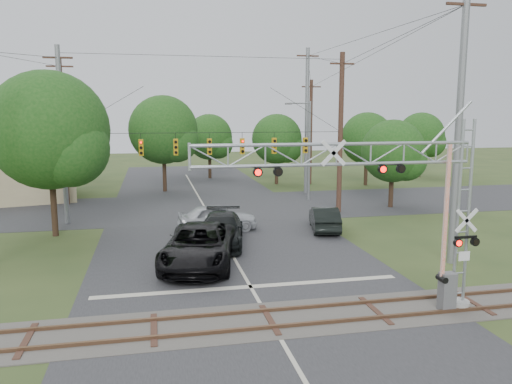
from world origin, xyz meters
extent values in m
plane|color=#2F421E|center=(0.00, 0.00, 0.00)|extent=(160.00, 160.00, 0.00)
cube|color=#2B2B2E|center=(0.00, 10.00, 0.01)|extent=(14.00, 90.00, 0.02)
cube|color=#2B2B2E|center=(0.00, 24.00, 0.01)|extent=(90.00, 12.00, 0.02)
cube|color=#4A4640|center=(0.00, 2.00, 0.02)|extent=(90.00, 3.20, 0.05)
cube|color=brown|center=(0.00, 1.28, 0.09)|extent=(90.00, 0.12, 0.14)
cube|color=brown|center=(0.00, 2.72, 0.09)|extent=(90.00, 0.12, 0.14)
cylinder|color=#969690|center=(7.16, 1.70, 0.15)|extent=(0.88, 0.88, 0.29)
cube|color=silver|center=(7.11, 1.41, 2.10)|extent=(0.44, 0.03, 0.34)
cube|color=slate|center=(6.57, 1.50, 0.73)|extent=(0.54, 0.44, 1.47)
cube|color=#EF3D0E|center=(6.33, 1.50, 3.71)|extent=(0.14, 0.09, 4.89)
cylinder|color=gray|center=(-9.50, 20.00, 5.75)|extent=(0.32, 0.32, 11.50)
cylinder|color=#3C241B|center=(9.50, 20.00, 5.75)|extent=(0.36, 0.36, 11.50)
cylinder|color=black|center=(0.00, 20.00, 5.92)|extent=(19.00, 0.03, 0.03)
cube|color=#CC930E|center=(-6.86, 20.00, 4.97)|extent=(0.30, 0.30, 1.10)
cube|color=#CC930E|center=(-4.57, 20.00, 4.97)|extent=(0.30, 0.30, 1.10)
cube|color=#CC930E|center=(-2.29, 20.00, 4.97)|extent=(0.30, 0.30, 1.10)
cube|color=#CC930E|center=(0.00, 20.00, 4.97)|extent=(0.30, 0.30, 1.10)
cube|color=#CC930E|center=(2.29, 20.00, 4.97)|extent=(0.30, 0.30, 1.10)
cube|color=#CC930E|center=(4.57, 20.00, 4.97)|extent=(0.30, 0.30, 1.10)
cube|color=#CC930E|center=(6.86, 20.00, 4.97)|extent=(0.30, 0.30, 1.10)
imported|color=black|center=(-1.79, 9.04, 0.97)|extent=(4.68, 7.49, 1.93)
imported|color=black|center=(-0.26, 12.57, 0.85)|extent=(3.42, 6.22, 1.71)
imported|color=#BABDC2|center=(-0.02, 16.00, 0.83)|extent=(4.99, 2.25, 1.66)
imported|color=black|center=(6.53, 14.74, 0.75)|extent=(2.56, 4.78, 1.50)
cylinder|color=gray|center=(8.94, 25.46, 4.11)|extent=(0.18, 0.18, 8.23)
cylinder|color=gray|center=(8.02, 25.46, 8.04)|extent=(1.83, 0.11, 0.11)
cube|color=slate|center=(7.11, 25.46, 8.00)|extent=(0.55, 0.23, 0.14)
cylinder|color=#3C241B|center=(-10.61, 27.37, 5.75)|extent=(0.34, 0.34, 11.50)
cube|color=#3C241B|center=(-10.61, 27.37, 10.80)|extent=(2.00, 0.12, 0.12)
cylinder|color=gray|center=(9.77, 28.92, 6.45)|extent=(0.34, 0.34, 12.91)
cube|color=#3C241B|center=(9.77, 28.92, 12.21)|extent=(2.00, 0.12, 0.12)
cylinder|color=gray|center=(10.25, 6.93, 6.40)|extent=(0.34, 0.34, 12.80)
cube|color=#3C241B|center=(10.25, 6.93, 12.10)|extent=(2.00, 0.12, 0.12)
cylinder|color=#3C241B|center=(12.04, 34.74, 5.29)|extent=(0.34, 0.34, 10.57)
cube|color=#3C241B|center=(12.04, 34.74, 9.87)|extent=(2.00, 0.12, 0.12)
cylinder|color=#332217|center=(-11.85, 31.10, 2.08)|extent=(0.36, 0.36, 4.17)
sphere|color=#184714|center=(-11.85, 31.10, 5.87)|extent=(6.44, 6.44, 6.44)
cylinder|color=#332217|center=(-9.66, 16.63, 2.22)|extent=(0.36, 0.36, 4.44)
sphere|color=#184714|center=(-9.66, 16.63, 6.26)|extent=(6.87, 6.87, 6.87)
cylinder|color=#332217|center=(-2.79, 32.70, 2.04)|extent=(0.36, 0.36, 4.07)
sphere|color=#184714|center=(-2.79, 32.70, 5.74)|extent=(6.30, 6.30, 6.30)
cylinder|color=#332217|center=(2.45, 41.47, 1.65)|extent=(0.36, 0.36, 3.29)
sphere|color=#184714|center=(2.45, 41.47, 4.64)|extent=(5.08, 5.08, 5.08)
cylinder|color=#332217|center=(8.65, 35.38, 1.65)|extent=(0.36, 0.36, 3.30)
sphere|color=#184714|center=(8.65, 35.38, 4.65)|extent=(5.09, 5.09, 5.09)
cylinder|color=#332217|center=(14.20, 21.07, 1.55)|extent=(0.36, 0.36, 3.11)
sphere|color=#184714|center=(14.20, 21.07, 4.38)|extent=(4.80, 4.80, 4.80)
cylinder|color=#332217|center=(17.34, 32.78, 1.69)|extent=(0.36, 0.36, 3.37)
sphere|color=#184714|center=(17.34, 32.78, 4.75)|extent=(5.21, 5.21, 5.21)
cylinder|color=#332217|center=(26.18, 37.80, 1.69)|extent=(0.36, 0.36, 3.37)
sphere|color=#184714|center=(26.18, 37.80, 4.75)|extent=(5.21, 5.21, 5.21)
camera|label=1|loc=(-3.87, -14.18, 7.22)|focal=35.00mm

